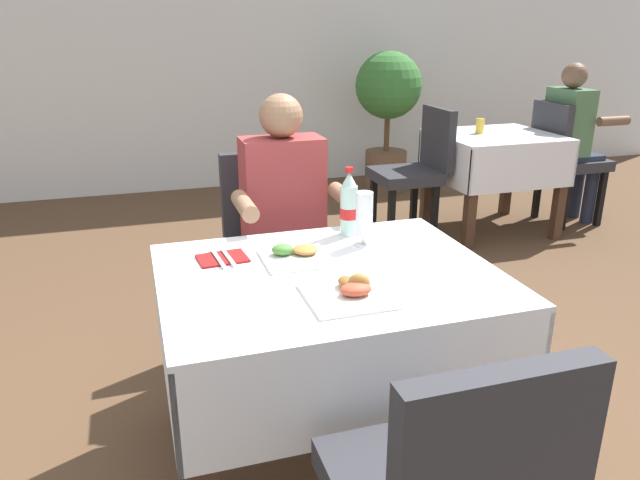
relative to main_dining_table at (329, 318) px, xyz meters
The scene contains 15 objects.
back_wall 4.29m from the main_dining_table, 89.90° to the left, with size 11.00×0.12×3.16m, color white.
main_dining_table is the anchor object (origin of this frame).
chair_far_diner_seat 0.84m from the main_dining_table, 90.00° to the left, with size 0.44×0.50×0.97m.
seated_diner_far 0.74m from the main_dining_table, 86.97° to the left, with size 0.50×0.46×1.26m.
plate_near_camera 0.28m from the main_dining_table, 89.11° to the right, with size 0.25×0.25×0.07m.
plate_far_diner 0.25m from the main_dining_table, 116.27° to the left, with size 0.23×0.23×0.05m.
beer_glass_left 0.41m from the main_dining_table, 45.75° to the left, with size 0.07×0.07×0.20m.
cola_bottle_primary 0.49m from the main_dining_table, 60.60° to the left, with size 0.07×0.07×0.27m.
napkin_cutlery_set 0.43m from the main_dining_table, 145.51° to the left, with size 0.18×0.19×0.01m.
background_dining_table 2.95m from the main_dining_table, 46.75° to the left, with size 0.87×0.79×0.76m.
background_chair_left 2.55m from the main_dining_table, 57.30° to the left, with size 0.50×0.44×0.97m.
background_chair_right 3.42m from the main_dining_table, 38.89° to the left, with size 0.50×0.44×0.97m.
background_patron 3.46m from the main_dining_table, 38.39° to the left, with size 0.46×0.50×1.26m.
background_table_tumbler 2.94m from the main_dining_table, 49.09° to the left, with size 0.06×0.06×0.11m, color gold.
potted_plant_corner 3.93m from the main_dining_table, 63.77° to the left, with size 0.62×0.62×1.30m.
Camera 1 is at (-0.59, -1.59, 1.54)m, focal length 33.96 mm.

